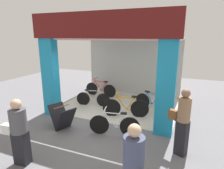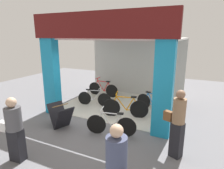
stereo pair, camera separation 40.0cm
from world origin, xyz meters
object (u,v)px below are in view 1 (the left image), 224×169
(pedestrian_1, at_px, (183,122))
(bicycle_parked_0, at_px, (114,125))
(sandwich_board_sign, at_px, (63,118))
(bicycle_inside_2, at_px, (101,89))
(bicycle_inside_1, at_px, (153,102))
(bicycle_inside_0, at_px, (93,99))
(bicycle_inside_3, at_px, (126,107))
(pedestrian_3, at_px, (19,131))

(pedestrian_1, bearing_deg, bicycle_parked_0, 172.05)
(sandwich_board_sign, relative_size, pedestrian_1, 0.58)
(bicycle_inside_2, bearing_deg, bicycle_inside_1, -18.21)
(bicycle_inside_0, bearing_deg, bicycle_parked_0, -48.22)
(bicycle_inside_3, distance_m, sandwich_board_sign, 2.31)
(bicycle_parked_0, relative_size, pedestrian_1, 0.87)
(bicycle_inside_3, height_order, bicycle_parked_0, bicycle_inside_3)
(bicycle_inside_2, bearing_deg, bicycle_inside_3, -44.71)
(bicycle_parked_0, distance_m, pedestrian_3, 2.64)
(bicycle_inside_3, bearing_deg, pedestrian_3, -112.27)
(bicycle_inside_3, relative_size, pedestrian_3, 1.03)
(bicycle_inside_0, bearing_deg, bicycle_inside_3, -18.98)
(bicycle_inside_1, relative_size, bicycle_parked_0, 1.01)
(bicycle_inside_2, height_order, bicycle_inside_3, bicycle_inside_3)
(pedestrian_3, bearing_deg, bicycle_inside_0, 93.29)
(bicycle_inside_2, distance_m, pedestrian_1, 5.40)
(pedestrian_1, distance_m, pedestrian_3, 3.90)
(bicycle_parked_0, distance_m, pedestrian_1, 2.01)
(bicycle_inside_1, xyz_separation_m, bicycle_inside_2, (-2.77, 0.91, 0.01))
(bicycle_inside_0, height_order, bicycle_inside_1, bicycle_inside_1)
(bicycle_inside_0, height_order, sandwich_board_sign, bicycle_inside_0)
(bicycle_parked_0, bearing_deg, bicycle_inside_3, 94.40)
(bicycle_inside_3, xyz_separation_m, pedestrian_1, (2.02, -1.68, 0.52))
(bicycle_inside_1, bearing_deg, bicycle_inside_3, -128.62)
(bicycle_inside_0, relative_size, sandwich_board_sign, 1.45)
(sandwich_board_sign, bearing_deg, bicycle_inside_3, 46.56)
(bicycle_inside_2, relative_size, pedestrian_1, 0.94)
(bicycle_inside_0, distance_m, sandwich_board_sign, 2.26)
(bicycle_inside_2, relative_size, bicycle_parked_0, 1.09)
(bicycle_inside_0, height_order, bicycle_inside_3, bicycle_inside_3)
(bicycle_inside_1, distance_m, bicycle_parked_0, 2.54)
(bicycle_parked_0, xyz_separation_m, pedestrian_1, (1.91, -0.27, 0.56))
(bicycle_inside_2, height_order, sandwich_board_sign, bicycle_inside_2)
(sandwich_board_sign, bearing_deg, bicycle_parked_0, 8.89)
(bicycle_parked_0, height_order, pedestrian_1, pedestrian_1)
(bicycle_inside_1, distance_m, pedestrian_1, 3.01)
(bicycle_inside_1, xyz_separation_m, pedestrian_3, (-2.25, -4.52, 0.49))
(bicycle_inside_2, xyz_separation_m, pedestrian_3, (0.52, -5.43, 0.48))
(pedestrian_1, height_order, pedestrian_3, pedestrian_1)
(bicycle_parked_0, height_order, pedestrian_3, pedestrian_3)
(bicycle_inside_3, distance_m, pedestrian_3, 3.81)
(bicycle_inside_3, bearing_deg, sandwich_board_sign, -133.44)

